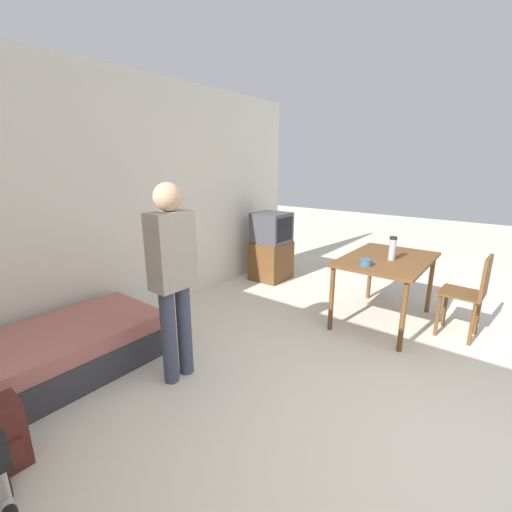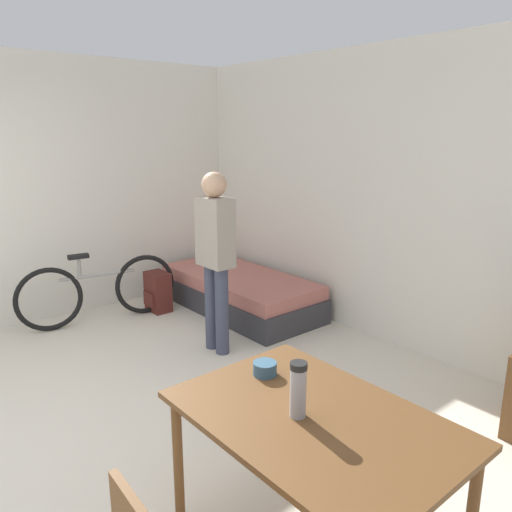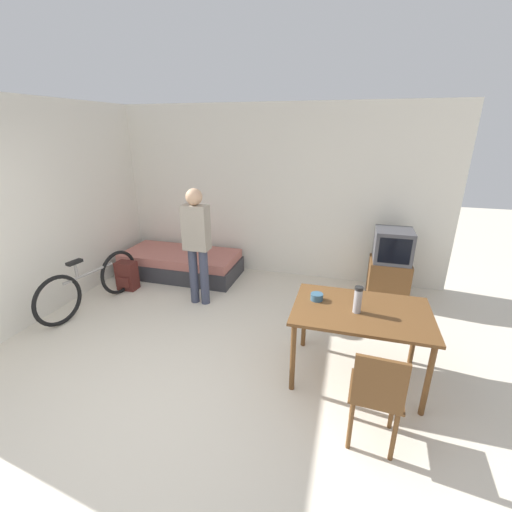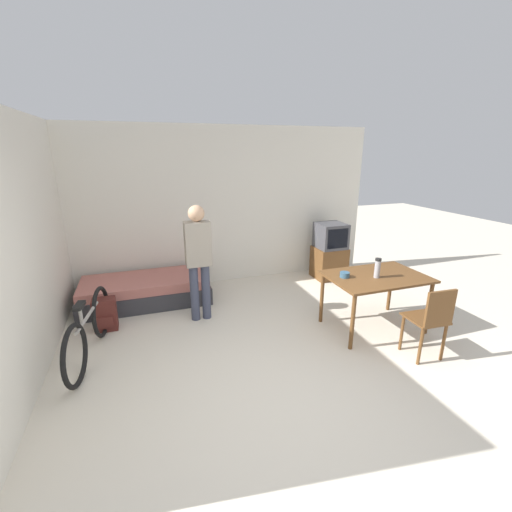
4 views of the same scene
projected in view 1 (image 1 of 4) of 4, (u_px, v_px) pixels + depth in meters
ground_plane at (456, 450)px, 2.16m from camera, size 20.00×20.00×0.00m
wall_back at (131, 200)px, 3.81m from camera, size 5.73×0.06×2.70m
daybed at (44, 359)px, 2.80m from camera, size 1.93×0.90×0.40m
tv at (271, 247)px, 5.24m from camera, size 0.55×0.50×1.03m
dining_table at (386, 265)px, 3.77m from camera, size 1.26×0.85×0.74m
wooden_chair at (471, 292)px, 3.43m from camera, size 0.41×0.41×0.88m
bicycle at (8, 502)px, 1.48m from camera, size 0.32×1.62×0.75m
person_standing at (173, 271)px, 2.67m from camera, size 0.34×0.22×1.62m
thermos_flask at (393, 247)px, 3.65m from camera, size 0.08×0.08×0.26m
mate_bowl at (366, 262)px, 3.47m from camera, size 0.12×0.12×0.07m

